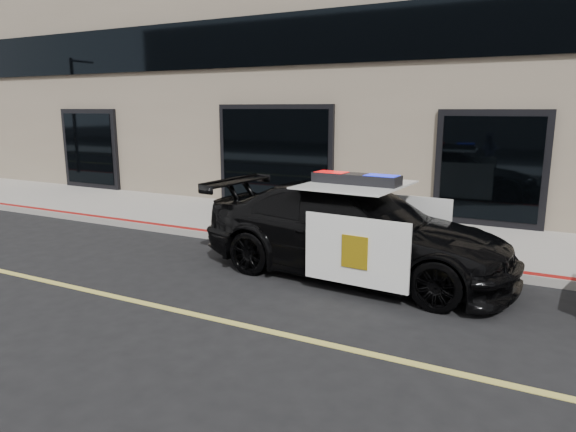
% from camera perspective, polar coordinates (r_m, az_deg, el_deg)
% --- Properties ---
extents(ground, '(120.00, 120.00, 0.00)m').
position_cam_1_polar(ground, '(8.26, -19.14, -8.37)').
color(ground, black).
rests_on(ground, ground).
extents(sidewalk_n, '(60.00, 3.50, 0.15)m').
position_cam_1_polar(sidewalk_n, '(12.27, -1.23, -0.80)').
color(sidewalk_n, gray).
rests_on(sidewalk_n, ground).
extents(building_n, '(60.00, 7.00, 12.00)m').
position_cam_1_polar(building_n, '(17.08, 7.85, 22.68)').
color(building_n, '#756856').
rests_on(building_n, ground).
extents(police_car, '(2.88, 5.56, 1.72)m').
position_cam_1_polar(police_car, '(8.64, 7.41, -1.56)').
color(police_car, black).
rests_on(police_car, ground).
extents(fire_hydrant, '(0.33, 0.46, 0.73)m').
position_cam_1_polar(fire_hydrant, '(10.85, 0.01, -0.24)').
color(fire_hydrant, white).
rests_on(fire_hydrant, sidewalk_n).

